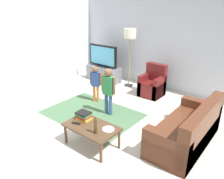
{
  "coord_description": "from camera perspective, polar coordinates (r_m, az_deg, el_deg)",
  "views": [
    {
      "loc": [
        2.97,
        -3.07,
        2.56
      ],
      "look_at": [
        0.0,
        0.6,
        0.65
      ],
      "focal_mm": 35.68,
      "sensor_mm": 36.0,
      "label": 1
    }
  ],
  "objects": [
    {
      "name": "tv_remote",
      "position": [
        4.23,
        -9.21,
        -8.51
      ],
      "size": [
        0.18,
        0.1,
        0.02
      ],
      "primitive_type": "cube",
      "rotation": [
        0.0,
        0.0,
        0.31
      ],
      "color": "black",
      "rests_on": "coffee_table"
    },
    {
      "name": "wall_back",
      "position": [
        6.87,
        12.97,
        11.33
      ],
      "size": [
        6.0,
        0.12,
        2.7
      ],
      "primitive_type": "cube",
      "color": "silver",
      "rests_on": "ground"
    },
    {
      "name": "armchair",
      "position": [
        6.44,
        10.42,
        1.08
      ],
      "size": [
        0.6,
        0.6,
        0.9
      ],
      "color": "maroon",
      "rests_on": "ground"
    },
    {
      "name": "wall_left",
      "position": [
        6.82,
        -23.77,
        9.98
      ],
      "size": [
        0.12,
        6.0,
        2.7
      ],
      "primitive_type": "cube",
      "color": "silver",
      "rests_on": "ground"
    },
    {
      "name": "book_stack",
      "position": [
        4.33,
        -7.29,
        -6.68
      ],
      "size": [
        0.29,
        0.24,
        0.14
      ],
      "color": "yellow",
      "rests_on": "coffee_table"
    },
    {
      "name": "ground",
      "position": [
        4.98,
        -4.4,
        -8.98
      ],
      "size": [
        7.8,
        7.8,
        0.0
      ],
      "primitive_type": "plane",
      "color": "beige"
    },
    {
      "name": "tv_stand",
      "position": [
        7.51,
        -2.2,
        4.06
      ],
      "size": [
        1.2,
        0.44,
        0.5
      ],
      "color": "slate",
      "rests_on": "ground"
    },
    {
      "name": "couch",
      "position": [
        4.44,
        19.16,
        -10.09
      ],
      "size": [
        0.8,
        1.8,
        0.86
      ],
      "color": "brown",
      "rests_on": "ground"
    },
    {
      "name": "child_near_tv",
      "position": [
        5.85,
        -4.21,
        2.26
      ],
      "size": [
        0.31,
        0.18,
        0.98
      ],
      "color": "orange",
      "rests_on": "ground"
    },
    {
      "name": "bottle",
      "position": [
        3.86,
        -4.24,
        -9.41
      ],
      "size": [
        0.06,
        0.06,
        0.31
      ],
      "color": "#4C3319",
      "rests_on": "coffee_table"
    },
    {
      "name": "area_rug",
      "position": [
        5.44,
        -5.19,
        -6.12
      ],
      "size": [
        2.2,
        1.6,
        0.01
      ],
      "primitive_type": "cube",
      "color": "#4C724C",
      "rests_on": "ground"
    },
    {
      "name": "tv",
      "position": [
        7.33,
        -2.38,
        8.51
      ],
      "size": [
        1.1,
        0.28,
        0.71
      ],
      "color": "black",
      "rests_on": "tv_stand"
    },
    {
      "name": "floor_lamp",
      "position": [
        6.77,
        4.63,
        13.33
      ],
      "size": [
        0.36,
        0.36,
        1.78
      ],
      "color": "#262626",
      "rests_on": "ground"
    },
    {
      "name": "coffee_table",
      "position": [
        4.16,
        -5.28,
        -9.86
      ],
      "size": [
        1.0,
        0.6,
        0.42
      ],
      "color": "#513823",
      "rests_on": "ground"
    },
    {
      "name": "child_center",
      "position": [
        5.12,
        -0.96,
        0.51
      ],
      "size": [
        0.38,
        0.18,
        1.14
      ],
      "color": "#33598C",
      "rests_on": "ground"
    },
    {
      "name": "plate",
      "position": [
        4.01,
        -0.95,
        -10.15
      ],
      "size": [
        0.22,
        0.22,
        0.02
      ],
      "color": "white",
      "rests_on": "coffee_table"
    }
  ]
}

